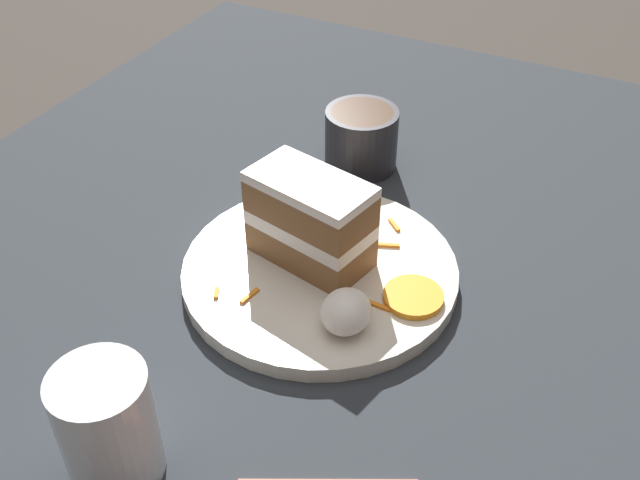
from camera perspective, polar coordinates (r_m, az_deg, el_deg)
ground_plane at (r=0.77m, az=0.04°, el=-2.41°), size 6.00×6.00×0.00m
dining_table at (r=0.76m, az=0.04°, el=-1.46°), size 1.03×0.88×0.03m
plate at (r=0.71m, az=-0.00°, el=-2.44°), size 0.26×0.26×0.02m
cake_slice at (r=0.69m, az=-0.74°, el=1.55°), size 0.08×0.12×0.09m
cream_dollop at (r=0.63m, az=1.99°, el=-5.48°), size 0.05×0.04×0.04m
orange_garnish at (r=0.67m, az=7.12°, el=-4.33°), size 0.05×0.05×0.01m
carrot_shreds_scatter at (r=0.70m, az=1.30°, el=-2.29°), size 0.18×0.15×0.00m
drinking_glass at (r=0.56m, az=-15.74°, el=-13.93°), size 0.07×0.07×0.10m
coffee_mug at (r=0.85m, az=3.17°, el=7.86°), size 0.08×0.08×0.07m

